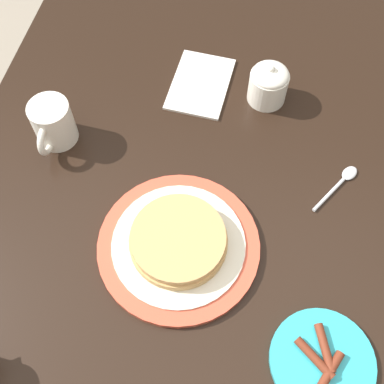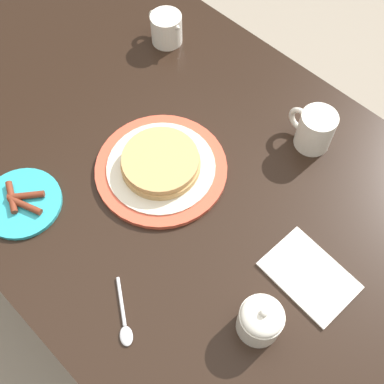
{
  "view_description": "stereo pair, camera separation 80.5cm",
  "coord_description": "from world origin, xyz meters",
  "px_view_note": "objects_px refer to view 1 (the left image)",
  "views": [
    {
      "loc": [
        0.29,
        0.11,
        1.53
      ],
      "look_at": [
        -0.13,
        0.03,
        0.77
      ],
      "focal_mm": 45.0,
      "sensor_mm": 36.0,
      "label": 1
    },
    {
      "loc": [
        -0.46,
        0.38,
        1.62
      ],
      "look_at": [
        -0.13,
        0.03,
        0.77
      ],
      "focal_mm": 45.0,
      "sensor_mm": 36.0,
      "label": 2
    }
  ],
  "objects_px": {
    "pancake_plate": "(178,243)",
    "side_plate_bacon": "(322,361)",
    "napkin": "(200,84)",
    "coffee_mug": "(53,124)",
    "spoon": "(342,181)",
    "sugar_bowl": "(268,84)"
  },
  "relations": [
    {
      "from": "side_plate_bacon",
      "to": "sugar_bowl",
      "type": "height_order",
      "value": "sugar_bowl"
    },
    {
      "from": "sugar_bowl",
      "to": "spoon",
      "type": "height_order",
      "value": "sugar_bowl"
    },
    {
      "from": "spoon",
      "to": "coffee_mug",
      "type": "bearing_deg",
      "value": -89.31
    },
    {
      "from": "side_plate_bacon",
      "to": "coffee_mug",
      "type": "relative_size",
      "value": 1.49
    },
    {
      "from": "pancake_plate",
      "to": "napkin",
      "type": "bearing_deg",
      "value": -175.04
    },
    {
      "from": "sugar_bowl",
      "to": "spoon",
      "type": "distance_m",
      "value": 0.25
    },
    {
      "from": "sugar_bowl",
      "to": "coffee_mug",
      "type": "bearing_deg",
      "value": -64.98
    },
    {
      "from": "pancake_plate",
      "to": "sugar_bowl",
      "type": "bearing_deg",
      "value": 163.46
    },
    {
      "from": "sugar_bowl",
      "to": "napkin",
      "type": "xyz_separation_m",
      "value": [
        -0.01,
        -0.14,
        -0.04
      ]
    },
    {
      "from": "side_plate_bacon",
      "to": "coffee_mug",
      "type": "distance_m",
      "value": 0.64
    },
    {
      "from": "napkin",
      "to": "side_plate_bacon",
      "type": "bearing_deg",
      "value": 29.26
    },
    {
      "from": "pancake_plate",
      "to": "coffee_mug",
      "type": "relative_size",
      "value": 2.57
    },
    {
      "from": "coffee_mug",
      "to": "sugar_bowl",
      "type": "relative_size",
      "value": 1.19
    },
    {
      "from": "pancake_plate",
      "to": "sugar_bowl",
      "type": "relative_size",
      "value": 3.07
    },
    {
      "from": "sugar_bowl",
      "to": "spoon",
      "type": "relative_size",
      "value": 0.79
    },
    {
      "from": "sugar_bowl",
      "to": "spoon",
      "type": "xyz_separation_m",
      "value": [
        0.18,
        0.17,
        -0.04
      ]
    },
    {
      "from": "napkin",
      "to": "coffee_mug",
      "type": "bearing_deg",
      "value": -52.68
    },
    {
      "from": "sugar_bowl",
      "to": "side_plate_bacon",
      "type": "bearing_deg",
      "value": 16.34
    },
    {
      "from": "pancake_plate",
      "to": "side_plate_bacon",
      "type": "xyz_separation_m",
      "value": [
        0.15,
        0.26,
        -0.01
      ]
    },
    {
      "from": "pancake_plate",
      "to": "spoon",
      "type": "relative_size",
      "value": 2.42
    },
    {
      "from": "pancake_plate",
      "to": "spoon",
      "type": "bearing_deg",
      "value": 124.66
    },
    {
      "from": "side_plate_bacon",
      "to": "coffee_mug",
      "type": "bearing_deg",
      "value": -121.15
    }
  ]
}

